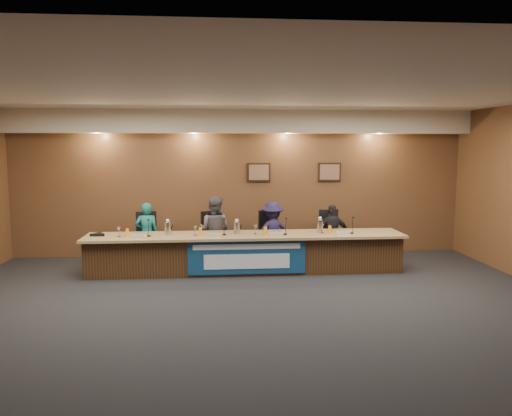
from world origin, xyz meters
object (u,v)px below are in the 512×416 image
Objects in this scene: panelist_c at (272,233)px; office_chair_a at (148,241)px; panelist_a at (147,234)px; office_chair_d at (331,239)px; dais_body at (246,254)px; carafe_left at (168,229)px; carafe_right at (320,226)px; panelist_b at (215,231)px; banner at (247,257)px; panelist_d at (333,234)px; office_chair_c at (272,239)px; speakerphone at (98,234)px; office_chair_b at (215,240)px; carafe_mid at (237,228)px.

office_chair_a is (-2.58, 0.10, -0.17)m from panelist_c.
panelist_a reaches higher than office_chair_d.
dais_body is 2.10m from panelist_a.
dais_body is 12.50× the size of office_chair_d.
carafe_right reaches higher than carafe_left.
panelist_b is at bearing -16.72° from office_chair_a.
panelist_c reaches higher than office_chair_d.
panelist_c reaches higher than banner.
banner is 1.81× the size of panelist_d.
speakerphone is at bearing 176.88° from office_chair_c.
dais_body is 1.57m from carafe_left.
office_chair_b is 0.96m from carafe_mid.
office_chair_b is (-1.20, 0.10, -0.17)m from panelist_c.
office_chair_b is 2.03× the size of carafe_mid.
panelist_b reaches higher than speakerphone.
panelist_a reaches higher than speakerphone.
panelist_b reaches higher than banner.
office_chair_a is (-1.97, 0.76, 0.13)m from dais_body.
speakerphone is (-4.67, -0.66, 0.17)m from panelist_d.
office_chair_c is at bearing 45.09° from carafe_mid.
dais_body is 12.50× the size of office_chair_c.
carafe_left reaches higher than speakerphone.
office_chair_a is 1.00× the size of office_chair_c.
office_chair_a is 2.58m from office_chair_c.
carafe_left is (-1.48, 0.39, 0.49)m from banner.
panelist_d is 1.28m from office_chair_c.
banner is 2.18m from panelist_d.
panelist_b is (-0.59, 0.66, 0.36)m from dais_body.
carafe_right reaches higher than carafe_mid.
dais_body is 0.96m from panelist_b.
banner is 6.88× the size of speakerphone.
panelist_d is 3.44m from carafe_left.
speakerphone reaches higher than office_chair_a.
office_chair_d is 1.50× the size of speakerphone.
dais_body is 0.42m from banner.
panelist_c is 2.21m from carafe_left.
office_chair_a is 1.38m from office_chair_b.
panelist_c is 2.69× the size of office_chair_d.
panelist_a is 0.20m from office_chair_a.
office_chair_a is 3.54m from carafe_right.
panelist_d is at bearing 29.86° from banner.
panelist_a is 1.38m from panelist_b.
office_chair_d is at bearing 22.10° from dais_body.
office_chair_a is at bearing 42.72° from speakerphone.
office_chair_b is 1.00× the size of office_chair_d.
panelist_b reaches higher than office_chair_c.
panelist_b is at bearing 37.56° from carafe_left.
panelist_a is 5.03× the size of carafe_right.
office_chair_b is 1.50× the size of speakerphone.
office_chair_b is (0.00, 0.10, -0.23)m from panelist_b.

